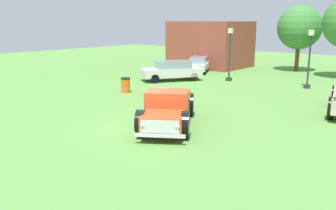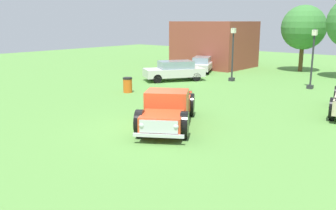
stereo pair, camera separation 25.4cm
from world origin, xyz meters
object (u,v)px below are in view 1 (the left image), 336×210
object	(u,v)px
pickup_truck_foreground	(167,110)
lamp_post_near	(230,53)
trash_can	(126,85)
lamp_post_far	(309,58)
oak_tree_center	(299,28)
sedan_distant_b	(172,70)
sedan_distant_a	(199,64)

from	to	relation	value
pickup_truck_foreground	lamp_post_near	xyz separation A→B (m)	(-4.24, 12.52, 1.32)
pickup_truck_foreground	trash_can	world-z (taller)	pickup_truck_foreground
lamp_post_far	oak_tree_center	bearing A→B (deg)	114.70
lamp_post_far	trash_can	xyz separation A→B (m)	(-8.35, -8.72, -1.58)
sedan_distant_b	trash_can	world-z (taller)	sedan_distant_b
pickup_truck_foreground	sedan_distant_b	size ratio (longest dim) A/B	1.13
pickup_truck_foreground	oak_tree_center	bearing A→B (deg)	96.25
sedan_distant_a	pickup_truck_foreground	bearing A→B (deg)	-59.85
pickup_truck_foreground	trash_can	size ratio (longest dim) A/B	5.62
sedan_distant_b	sedan_distant_a	bearing A→B (deg)	101.72
oak_tree_center	lamp_post_far	bearing A→B (deg)	-65.30
lamp_post_near	sedan_distant_a	bearing A→B (deg)	150.85
sedan_distant_b	lamp_post_near	bearing A→B (deg)	37.22
oak_tree_center	trash_can	bearing A→B (deg)	-105.37
sedan_distant_b	lamp_post_near	world-z (taller)	lamp_post_near
sedan_distant_a	sedan_distant_b	bearing A→B (deg)	-78.28
pickup_truck_foreground	lamp_post_far	bearing A→B (deg)	83.88
trash_can	sedan_distant_a	bearing A→B (deg)	99.51
sedan_distant_a	trash_can	bearing A→B (deg)	-80.49
trash_can	oak_tree_center	distance (m)	17.76
sedan_distant_a	trash_can	size ratio (longest dim) A/B	4.54
sedan_distant_a	lamp_post_far	size ratio (longest dim) A/B	1.10
sedan_distant_b	lamp_post_far	world-z (taller)	lamp_post_far
pickup_truck_foreground	lamp_post_near	distance (m)	13.29
pickup_truck_foreground	sedan_distant_b	xyz separation A→B (m)	(-7.67, 9.92, 0.02)
pickup_truck_foreground	sedan_distant_a	distance (m)	17.38
lamp_post_near	trash_can	distance (m)	8.74
sedan_distant_a	lamp_post_far	bearing A→B (deg)	-10.86
lamp_post_near	lamp_post_far	distance (m)	5.67
trash_can	sedan_distant_b	bearing A→B (deg)	97.44
sedan_distant_a	sedan_distant_b	distance (m)	5.22
lamp_post_near	lamp_post_far	bearing A→B (deg)	5.68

